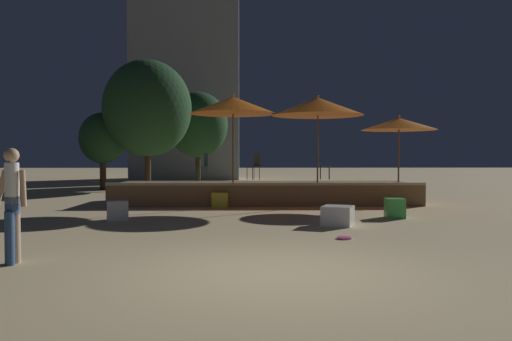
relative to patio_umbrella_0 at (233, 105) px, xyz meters
name	(u,v)px	position (x,y,z in m)	size (l,w,h in m)	color
ground_plane	(269,273)	(0.63, -8.56, -3.04)	(120.00, 120.00, 0.00)	#D1B784
wooden_deck	(265,193)	(1.01, 1.32, -2.71)	(9.59, 2.91, 0.72)	olive
patio_umbrella_0	(233,105)	(0.00, 0.00, 0.00)	(2.61, 2.61, 3.38)	brown
patio_umbrella_1	(318,107)	(2.54, -0.04, -0.03)	(2.74, 2.74, 3.35)	brown
patio_umbrella_2	(399,124)	(5.02, 0.03, -0.55)	(2.27, 2.27, 2.76)	brown
cube_seat_0	(395,208)	(4.03, -2.85, -2.80)	(0.49, 0.49, 0.48)	#4CC651
cube_seat_1	(338,216)	(2.37, -4.15, -2.82)	(0.83, 0.83, 0.43)	white
cube_seat_2	(118,210)	(-2.67, -3.12, -2.80)	(0.59, 0.59, 0.47)	white
cube_seat_3	(220,200)	(-0.38, -0.17, -2.82)	(0.49, 0.49, 0.44)	yellow
person_1	(12,203)	(-2.93, -7.93, -2.17)	(0.47, 0.29, 1.63)	tan
bistro_chair_0	(204,164)	(-1.05, 2.16, -1.77)	(0.44, 0.44, 0.90)	#1E4C47
bistro_chair_1	(322,164)	(3.01, 2.06, -1.77)	(0.40, 0.40, 0.90)	#1E4C47
bistro_chair_2	(255,164)	(0.72, 2.00, -1.77)	(0.48, 0.48, 0.90)	#47474C
frisbee_disc	(344,238)	(2.15, -5.92, -3.02)	(0.27, 0.27, 0.03)	#E54C99
background_tree_0	(198,125)	(-2.15, 12.29, 0.19)	(3.26, 3.26, 5.03)	#3D2B1C
background_tree_1	(147,108)	(-4.01, 7.68, 0.64)	(3.96, 3.96, 5.87)	#3D2B1C
background_tree_2	(103,138)	(-6.06, 7.83, -0.71)	(2.10, 2.10, 3.50)	#3D2B1C
distant_building	(186,78)	(-3.48, 18.67, 3.74)	(7.03, 3.77, 13.55)	gray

